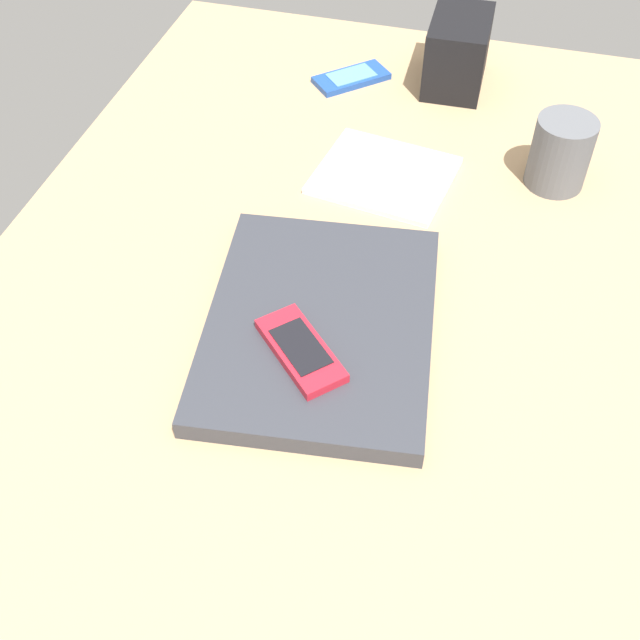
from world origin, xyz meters
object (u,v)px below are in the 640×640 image
object	(u,v)px
laptop_closed	(320,325)
notepad	(384,175)
cell_phone_on_desk	(351,78)
desk_organizer	(458,52)
pen_cup	(561,153)
cell_phone_on_laptop	(301,350)

from	to	relation	value
laptop_closed	notepad	world-z (taller)	laptop_closed
cell_phone_on_desk	desk_organizer	distance (cm)	16.17
cell_phone_on_desk	notepad	xyz separation A→B (cm)	(-22.07, -9.85, -0.10)
desk_organizer	pen_cup	size ratio (longest dim) A/B	1.40
cell_phone_on_laptop	notepad	bearing A→B (deg)	-2.68
cell_phone_on_laptop	notepad	distance (cm)	33.90
cell_phone_on_desk	desk_organizer	world-z (taller)	desk_organizer
laptop_closed	cell_phone_on_desk	xyz separation A→B (cm)	(50.51, 8.86, -0.68)
laptop_closed	notepad	bearing A→B (deg)	-9.06
laptop_closed	cell_phone_on_laptop	size ratio (longest dim) A/B	2.74
notepad	desk_organizer	world-z (taller)	desk_organizer
desk_organizer	pen_cup	distance (cm)	26.35
cell_phone_on_desk	notepad	size ratio (longest dim) A/B	0.68
notepad	desk_organizer	distance (cm)	26.58
notepad	desk_organizer	bearing A→B (deg)	-3.00
laptop_closed	pen_cup	bearing A→B (deg)	-41.12
cell_phone_on_laptop	notepad	world-z (taller)	cell_phone_on_laptop
cell_phone_on_laptop	cell_phone_on_desk	xyz separation A→B (cm)	(55.84, 8.28, -2.45)
cell_phone_on_desk	pen_cup	xyz separation A→B (cm)	(-17.13, -31.42, 4.15)
notepad	desk_organizer	size ratio (longest dim) A/B	1.31
notepad	pen_cup	bearing A→B (deg)	-68.52
desk_organizer	pen_cup	bearing A→B (deg)	-143.01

